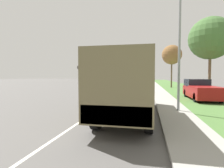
{
  "coord_description": "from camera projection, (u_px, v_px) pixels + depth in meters",
  "views": [
    {
      "loc": [
        3.04,
        1.4,
        2.1
      ],
      "look_at": [
        0.83,
        12.05,
        1.6
      ],
      "focal_mm": 28.0,
      "sensor_mm": 36.0,
      "label": 1
    }
  ],
  "objects": [
    {
      "name": "grass_strip_right",
      "position": [
        177.0,
        86.0,
        36.66
      ],
      "size": [
        7.0,
        120.0,
        0.02
      ],
      "color": "#4C7538",
      "rests_on": "ground"
    },
    {
      "name": "car_nearest_ahead",
      "position": [
        136.0,
        87.0,
        21.44
      ],
      "size": [
        1.79,
        4.43,
        1.59
      ],
      "color": "navy",
      "rests_on": "ground"
    },
    {
      "name": "military_truck",
      "position": [
        129.0,
        84.0,
        8.94
      ],
      "size": [
        2.31,
        7.96,
        3.01
      ],
      "color": "#606647",
      "rests_on": "ground"
    },
    {
      "name": "ground_plane",
      "position": [
        134.0,
        86.0,
        38.47
      ],
      "size": [
        180.0,
        180.0,
        0.0
      ],
      "primitive_type": "plane",
      "color": "#565451"
    },
    {
      "name": "car_third_ahead",
      "position": [
        143.0,
        81.0,
        50.59
      ],
      "size": [
        1.77,
        4.85,
        1.73
      ],
      "color": "#B7BABF",
      "rests_on": "ground"
    },
    {
      "name": "lane_centre_stripe",
      "position": [
        134.0,
        85.0,
        38.47
      ],
      "size": [
        0.12,
        120.0,
        0.0
      ],
      "color": "silver",
      "rests_on": "ground"
    },
    {
      "name": "tree_far_right",
      "position": [
        172.0,
        55.0,
        31.37
      ],
      "size": [
        3.5,
        3.5,
        7.65
      ],
      "color": "brown",
      "rests_on": "grass_strip_right"
    },
    {
      "name": "tree_mid_right",
      "position": [
        210.0,
        38.0,
        15.91
      ],
      "size": [
        3.84,
        3.84,
        7.44
      ],
      "color": "brown",
      "rests_on": "grass_strip_right"
    },
    {
      "name": "lamp_post",
      "position": [
        176.0,
        30.0,
        9.86
      ],
      "size": [
        1.69,
        0.24,
        7.8
      ],
      "color": "gray",
      "rests_on": "sidewalk_right"
    },
    {
      "name": "pickup_truck",
      "position": [
        200.0,
        90.0,
        15.71
      ],
      "size": [
        2.07,
        5.57,
        1.78
      ],
      "color": "maroon",
      "rests_on": "grass_strip_right"
    },
    {
      "name": "car_second_ahead",
      "position": [
        144.0,
        83.0,
        36.26
      ],
      "size": [
        1.85,
        4.22,
        1.55
      ],
      "color": "black",
      "rests_on": "ground"
    },
    {
      "name": "sidewalk_right",
      "position": [
        155.0,
        85.0,
        37.55
      ],
      "size": [
        1.8,
        120.0,
        0.12
      ],
      "color": "#9E9B93",
      "rests_on": "ground"
    },
    {
      "name": "building_distant",
      "position": [
        99.0,
        73.0,
        75.11
      ],
      "size": [
        16.5,
        8.52,
        6.34
      ],
      "color": "beige",
      "rests_on": "ground"
    }
  ]
}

